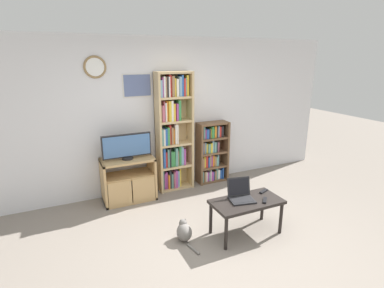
{
  "coord_description": "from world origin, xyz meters",
  "views": [
    {
      "loc": [
        -1.7,
        -2.6,
        2.28
      ],
      "look_at": [
        0.06,
        1.2,
        1.05
      ],
      "focal_mm": 28.0,
      "sensor_mm": 36.0,
      "label": 1
    }
  ],
  "objects_px": {
    "tv_stand": "(129,180)",
    "remote_near_laptop": "(265,200)",
    "television": "(127,147)",
    "cat": "(184,231)",
    "bookshelf_short": "(211,153)",
    "laptop": "(241,194)",
    "remote_far_from_laptop": "(264,191)",
    "coffee_table": "(247,205)",
    "bookshelf_tall": "(172,132)"
  },
  "relations": [
    {
      "from": "remote_near_laptop",
      "to": "bookshelf_tall",
      "type": "bearing_deg",
      "value": 148.41
    },
    {
      "from": "tv_stand",
      "to": "remote_near_laptop",
      "type": "bearing_deg",
      "value": -51.5
    },
    {
      "from": "bookshelf_tall",
      "to": "remote_far_from_laptop",
      "type": "bearing_deg",
      "value": -66.66
    },
    {
      "from": "cat",
      "to": "coffee_table",
      "type": "bearing_deg",
      "value": -3.87
    },
    {
      "from": "television",
      "to": "cat",
      "type": "height_order",
      "value": "television"
    },
    {
      "from": "tv_stand",
      "to": "remote_far_from_laptop",
      "type": "height_order",
      "value": "tv_stand"
    },
    {
      "from": "bookshelf_short",
      "to": "laptop",
      "type": "distance_m",
      "value": 1.74
    },
    {
      "from": "television",
      "to": "coffee_table",
      "type": "height_order",
      "value": "television"
    },
    {
      "from": "coffee_table",
      "to": "television",
      "type": "bearing_deg",
      "value": 125.91
    },
    {
      "from": "bookshelf_short",
      "to": "laptop",
      "type": "bearing_deg",
      "value": -105.44
    },
    {
      "from": "tv_stand",
      "to": "laptop",
      "type": "height_order",
      "value": "laptop"
    },
    {
      "from": "tv_stand",
      "to": "laptop",
      "type": "bearing_deg",
      "value": -54.08
    },
    {
      "from": "bookshelf_tall",
      "to": "remote_far_from_laptop",
      "type": "xyz_separation_m",
      "value": [
        0.71,
        -1.64,
        -0.55
      ]
    },
    {
      "from": "coffee_table",
      "to": "cat",
      "type": "relative_size",
      "value": 1.84
    },
    {
      "from": "television",
      "to": "coffee_table",
      "type": "distance_m",
      "value": 2.05
    },
    {
      "from": "bookshelf_tall",
      "to": "television",
      "type": "bearing_deg",
      "value": -170.29
    },
    {
      "from": "coffee_table",
      "to": "remote_near_laptop",
      "type": "height_order",
      "value": "remote_near_laptop"
    },
    {
      "from": "remote_near_laptop",
      "to": "remote_far_from_laptop",
      "type": "xyz_separation_m",
      "value": [
        0.16,
        0.22,
        0.0
      ]
    },
    {
      "from": "tv_stand",
      "to": "coffee_table",
      "type": "xyz_separation_m",
      "value": [
        1.17,
        -1.62,
        0.06
      ]
    },
    {
      "from": "tv_stand",
      "to": "bookshelf_tall",
      "type": "bearing_deg",
      "value": 9.25
    },
    {
      "from": "bookshelf_tall",
      "to": "remote_near_laptop",
      "type": "distance_m",
      "value": 2.02
    },
    {
      "from": "bookshelf_tall",
      "to": "cat",
      "type": "relative_size",
      "value": 4.06
    },
    {
      "from": "bookshelf_tall",
      "to": "tv_stand",
      "type": "bearing_deg",
      "value": -170.75
    },
    {
      "from": "laptop",
      "to": "cat",
      "type": "relative_size",
      "value": 0.72
    },
    {
      "from": "television",
      "to": "remote_near_laptop",
      "type": "xyz_separation_m",
      "value": [
        1.37,
        -1.72,
        -0.43
      ]
    },
    {
      "from": "remote_near_laptop",
      "to": "cat",
      "type": "xyz_separation_m",
      "value": [
        -1.01,
        0.32,
        -0.37
      ]
    },
    {
      "from": "laptop",
      "to": "remote_near_laptop",
      "type": "relative_size",
      "value": 2.46
    },
    {
      "from": "television",
      "to": "laptop",
      "type": "xyz_separation_m",
      "value": [
        1.12,
        -1.54,
        -0.37
      ]
    },
    {
      "from": "tv_stand",
      "to": "television",
      "type": "xyz_separation_m",
      "value": [
        0.0,
        -0.01,
        0.56
      ]
    },
    {
      "from": "bookshelf_tall",
      "to": "cat",
      "type": "distance_m",
      "value": 1.86
    },
    {
      "from": "bookshelf_tall",
      "to": "cat",
      "type": "height_order",
      "value": "bookshelf_tall"
    },
    {
      "from": "television",
      "to": "bookshelf_tall",
      "type": "bearing_deg",
      "value": 9.71
    },
    {
      "from": "tv_stand",
      "to": "remote_near_laptop",
      "type": "relative_size",
      "value": 5.6
    },
    {
      "from": "tv_stand",
      "to": "bookshelf_short",
      "type": "height_order",
      "value": "bookshelf_short"
    },
    {
      "from": "laptop",
      "to": "cat",
      "type": "xyz_separation_m",
      "value": [
        -0.75,
        0.13,
        -0.43
      ]
    },
    {
      "from": "coffee_table",
      "to": "bookshelf_tall",
      "type": "bearing_deg",
      "value": 101.16
    },
    {
      "from": "remote_near_laptop",
      "to": "coffee_table",
      "type": "bearing_deg",
      "value": -165.87
    },
    {
      "from": "laptop",
      "to": "bookshelf_tall",
      "type": "bearing_deg",
      "value": 111.79
    },
    {
      "from": "bookshelf_tall",
      "to": "bookshelf_short",
      "type": "relative_size",
      "value": 1.8
    },
    {
      "from": "television",
      "to": "cat",
      "type": "bearing_deg",
      "value": -75.34
    },
    {
      "from": "bookshelf_short",
      "to": "remote_near_laptop",
      "type": "relative_size",
      "value": 7.65
    },
    {
      "from": "bookshelf_short",
      "to": "remote_near_laptop",
      "type": "xyz_separation_m",
      "value": [
        -0.21,
        -1.86,
        -0.07
      ]
    },
    {
      "from": "remote_far_from_laptop",
      "to": "cat",
      "type": "xyz_separation_m",
      "value": [
        -1.16,
        0.09,
        -0.37
      ]
    },
    {
      "from": "coffee_table",
      "to": "cat",
      "type": "distance_m",
      "value": 0.88
    },
    {
      "from": "remote_far_from_laptop",
      "to": "laptop",
      "type": "bearing_deg",
      "value": 73.89
    },
    {
      "from": "bookshelf_tall",
      "to": "bookshelf_short",
      "type": "distance_m",
      "value": 0.9
    },
    {
      "from": "bookshelf_tall",
      "to": "laptop",
      "type": "height_order",
      "value": "bookshelf_tall"
    },
    {
      "from": "remote_near_laptop",
      "to": "laptop",
      "type": "bearing_deg",
      "value": -173.76
    },
    {
      "from": "cat",
      "to": "bookshelf_short",
      "type": "bearing_deg",
      "value": 62.64
    },
    {
      "from": "television",
      "to": "bookshelf_short",
      "type": "height_order",
      "value": "bookshelf_short"
    }
  ]
}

